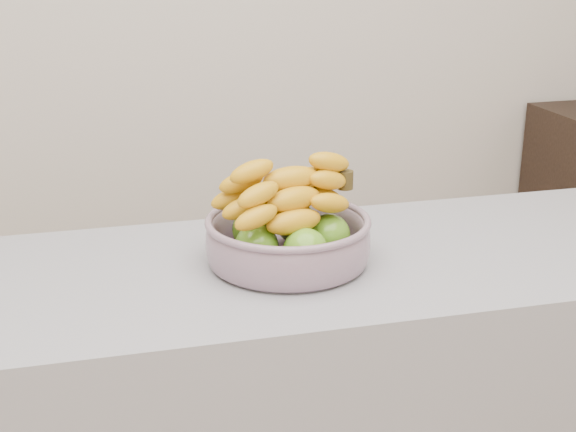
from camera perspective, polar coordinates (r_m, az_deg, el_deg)
name	(u,v)px	position (r m, az deg, el deg)	size (l,w,h in m)	color
fruit_bowl	(288,233)	(1.60, -0.01, -1.25)	(0.33, 0.33, 0.20)	#98A4B7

